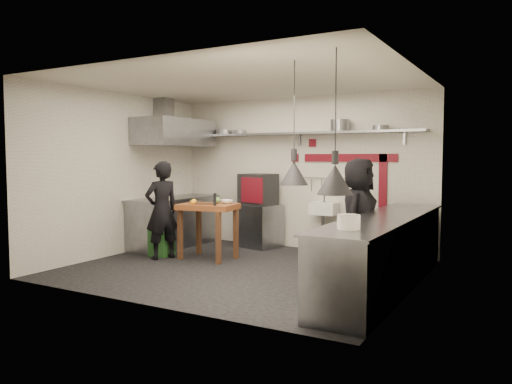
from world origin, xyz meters
The scene contains 47 objects.
floor centered at (0.00, 0.00, 0.00)m, with size 5.00×5.00×0.00m, color black.
ceiling centered at (0.00, 0.00, 2.80)m, with size 5.00×5.00×0.00m, color beige.
wall_back centered at (0.00, 2.10, 1.40)m, with size 5.00×0.04×2.80m, color silver.
wall_front centered at (0.00, -2.10, 1.40)m, with size 5.00×0.04×2.80m, color silver.
wall_left centered at (-2.50, 0.00, 1.40)m, with size 0.04×4.20×2.80m, color silver.
wall_right centered at (2.50, 0.00, 1.40)m, with size 0.04×4.20×2.80m, color silver.
red_band_horiz centered at (0.95, 2.08, 1.68)m, with size 1.70×0.02×0.14m, color #610B17.
red_band_vert centered at (1.55, 2.08, 1.20)m, with size 0.14×0.02×1.10m, color #610B17.
red_tile_a centered at (0.25, 2.08, 1.95)m, with size 0.14×0.02×0.14m, color #610B17.
red_tile_b centered at (-0.10, 2.08, 1.68)m, with size 0.14×0.02×0.14m, color #610B17.
back_shelf centered at (0.00, 1.92, 2.12)m, with size 4.60×0.34×0.04m, color slate.
shelf_bracket_left centered at (-1.90, 2.07, 2.02)m, with size 0.04×0.06×0.24m, color slate.
shelf_bracket_mid centered at (0.00, 2.07, 2.02)m, with size 0.04×0.06×0.24m, color slate.
shelf_bracket_right centered at (1.90, 2.07, 2.02)m, with size 0.04×0.06×0.24m, color slate.
pan_far_left centered at (-1.55, 1.92, 2.19)m, with size 0.29×0.29×0.09m, color slate.
pan_mid_left centered at (-1.20, 1.92, 2.18)m, with size 0.27×0.27×0.07m, color slate.
stock_pot centered at (0.83, 1.92, 2.24)m, with size 0.33×0.33×0.20m, color slate.
pan_right centered at (1.54, 1.92, 2.18)m, with size 0.27×0.27×0.08m, color slate.
oven_stand centered at (-0.68, 1.79, 0.40)m, with size 0.67×0.61×0.80m, color slate.
combi_oven centered at (-0.72, 1.78, 1.09)m, with size 0.58×0.54×0.58m, color black.
oven_door centered at (-0.69, 1.49, 1.09)m, with size 0.52×0.03×0.46m, color #610B17.
oven_glass centered at (-0.68, 1.48, 1.09)m, with size 0.39×0.02×0.34m, color black.
hand_sink centered at (0.55, 1.92, 0.78)m, with size 0.46×0.34×0.22m, color white.
sink_tap centered at (0.55, 1.92, 0.96)m, with size 0.03×0.03×0.14m, color slate.
sink_drain centered at (0.55, 1.88, 0.34)m, with size 0.06×0.06×0.66m, color slate.
utensil_rail centered at (0.55, 2.06, 1.32)m, with size 0.02×0.02×0.90m, color slate.
counter_right centered at (2.15, 0.00, 0.45)m, with size 0.70×3.80×0.90m, color slate.
counter_right_top centered at (2.15, 0.00, 0.92)m, with size 0.76×3.90×0.03m, color slate.
plate_stack centered at (2.12, -1.32, 1.01)m, with size 0.24×0.24×0.15m, color white.
small_bowl_right centered at (2.10, -1.23, 0.96)m, with size 0.20×0.20×0.05m, color white.
counter_left centered at (-2.15, 1.05, 0.45)m, with size 0.70×1.90×0.90m, color slate.
counter_left_top centered at (-2.15, 1.05, 0.92)m, with size 0.76×2.00×0.03m, color slate.
extractor_hood centered at (-2.10, 1.05, 2.15)m, with size 0.78×1.60×0.50m, color slate.
hood_duct centered at (-2.35, 1.05, 2.55)m, with size 0.28×0.28×0.50m, color slate.
green_bin centered at (-1.73, 0.21, 0.25)m, with size 0.34×0.34×0.50m, color #205220.
prep_table centered at (-0.89, 0.39, 0.46)m, with size 0.92×0.64×0.92m, color brown, non-canonical shape.
cutting_board centered at (-0.89, 0.35, 0.93)m, with size 0.34×0.24×0.03m, color #52311E.
pepper_mill centered at (-0.62, 0.20, 1.02)m, with size 0.05×0.05×0.20m, color black.
lemon_a centered at (-1.10, 0.29, 0.96)m, with size 0.08×0.08×0.08m, color orange.
lemon_b centered at (-1.04, 0.18, 0.96)m, with size 0.08×0.08×0.08m, color orange.
veg_ball centered at (-0.82, 0.56, 0.97)m, with size 0.11×0.11×0.11m, color #62903F.
steel_tray centered at (-1.21, 0.50, 0.94)m, with size 0.20×0.13×0.03m, color slate.
bowl centered at (-0.65, 0.58, 0.95)m, with size 0.20×0.20×0.06m, color white.
heat_lamp_near centered at (1.37, -1.10, 2.08)m, with size 0.33×0.33×1.43m, color black, non-canonical shape.
heat_lamp_far centered at (2.03, -1.51, 2.05)m, with size 0.37×0.37×1.49m, color black, non-canonical shape.
chef_left centered at (-1.57, 0.03, 0.81)m, with size 0.59×0.39×1.62m, color black.
chef_right centered at (1.60, 0.61, 0.84)m, with size 0.82×0.53×1.68m, color black.
Camera 1 is at (3.84, -6.36, 1.69)m, focal length 35.00 mm.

